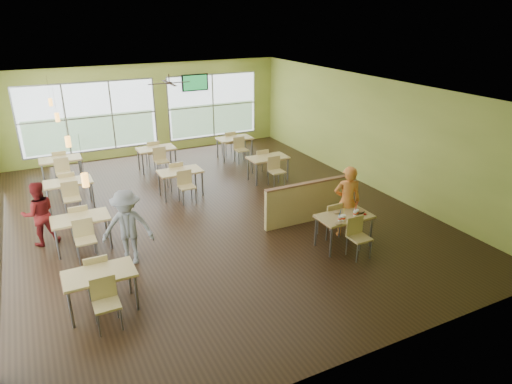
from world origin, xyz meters
TOP-DOWN VIEW (x-y plane):
  - room at (0.00, 0.00)m, footprint 12.00×12.04m
  - window_bays at (-2.65, 3.08)m, footprint 9.24×10.24m
  - main_table at (2.00, -3.00)m, footprint 1.22×1.52m
  - half_wall_divider at (2.00, -1.55)m, footprint 2.40×0.14m
  - dining_tables at (-1.05, 1.71)m, footprint 6.92×8.72m
  - pendant_lights at (-3.20, 0.68)m, footprint 0.11×7.31m
  - ceiling_fan at (-0.00, 3.00)m, footprint 1.25×1.25m
  - tv_backwall at (1.80, 5.90)m, footprint 1.00×0.07m
  - man_plaid at (2.36, -2.60)m, footprint 0.74×0.62m
  - patron_maroon at (-3.99, 0.13)m, footprint 0.77×0.63m
  - patron_grey at (-2.40, -1.59)m, footprint 1.20×0.95m
  - cup_blue at (1.73, -3.18)m, footprint 0.08×0.08m
  - cup_yellow at (1.80, -3.21)m, footprint 0.10×0.10m
  - cup_red_near at (2.18, -3.12)m, footprint 0.09×0.09m
  - cup_red_far at (2.23, -3.11)m, footprint 0.10×0.10m
  - food_basket at (2.37, -3.02)m, footprint 0.26×0.26m
  - ketchup_cup at (2.42, -3.17)m, footprint 0.06×0.06m
  - wrapper_left at (1.61, -3.30)m, footprint 0.18×0.16m
  - wrapper_mid at (1.93, -2.82)m, footprint 0.19×0.17m
  - wrapper_right at (2.29, -3.18)m, footprint 0.13×0.12m

SIDE VIEW (x-z plane):
  - half_wall_divider at x=2.00m, z-range 0.00..1.04m
  - dining_tables at x=-1.05m, z-range 0.20..1.07m
  - main_table at x=2.00m, z-range 0.20..1.07m
  - patron_maroon at x=-3.99m, z-range 0.00..1.48m
  - ketchup_cup at x=2.42m, z-range 0.75..0.77m
  - wrapper_right at x=2.29m, z-range 0.75..0.78m
  - wrapper_left at x=1.61m, z-range 0.75..0.79m
  - wrapper_mid at x=1.93m, z-range 0.75..0.80m
  - food_basket at x=2.37m, z-range 0.75..0.81m
  - cup_blue at x=1.73m, z-range 0.66..0.96m
  - patron_grey at x=-2.40m, z-range 0.00..1.63m
  - cup_red_near at x=2.18m, z-range 0.66..0.97m
  - cup_red_far at x=2.23m, z-range 0.64..1.01m
  - cup_yellow at x=1.80m, z-range 0.64..1.01m
  - man_plaid at x=2.36m, z-range 0.00..1.71m
  - window_bays at x=-2.65m, z-range 0.29..2.66m
  - room at x=0.00m, z-range 0.00..3.20m
  - tv_backwall at x=1.80m, z-range 2.15..2.75m
  - pendant_lights at x=-3.20m, z-range 2.02..2.88m
  - ceiling_fan at x=0.00m, z-range 2.80..3.09m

